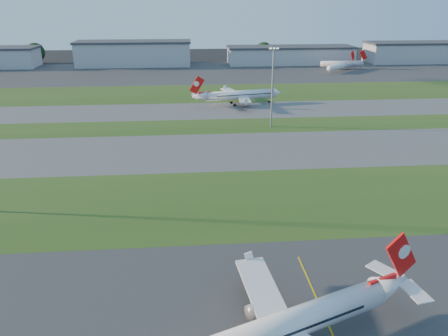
{
  "coord_description": "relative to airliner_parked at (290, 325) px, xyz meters",
  "views": [
    {
      "loc": [
        -12.52,
        -30.58,
        39.97
      ],
      "look_at": [
        -5.32,
        53.66,
        7.0
      ],
      "focal_mm": 35.0,
      "sensor_mm": 36.0,
      "label": 1
    }
  ],
  "objects": [
    {
      "name": "hangar_far_east",
      "position": [
        156.12,
        244.88,
        2.88
      ],
      "size": [
        96.9,
        23.0,
        13.2
      ],
      "color": "#95979C",
      "rests_on": "ground"
    },
    {
      "name": "airliner_taxiing",
      "position": [
        9.74,
        130.96,
        0.08
      ],
      "size": [
        34.7,
        29.17,
        10.92
      ],
      "rotation": [
        0.0,
        0.0,
        3.33
      ],
      "color": "white",
      "rests_on": "ground"
    },
    {
      "name": "tree_east",
      "position": [
        116.12,
        256.88,
        2.41
      ],
      "size": [
        10.45,
        10.45,
        11.4
      ],
      "color": "black",
      "rests_on": "ground"
    },
    {
      "name": "taxiway_a",
      "position": [
        1.12,
        74.88,
        -3.75
      ],
      "size": [
        300.0,
        32.0,
        0.01
      ],
      "primitive_type": "cube",
      "color": "#515154",
      "rests_on": "ground"
    },
    {
      "name": "taxiway_b",
      "position": [
        1.12,
        121.88,
        -3.75
      ],
      "size": [
        300.0,
        26.0,
        0.01
      ],
      "primitive_type": "cube",
      "color": "#515154",
      "rests_on": "ground"
    },
    {
      "name": "tree_west",
      "position": [
        -108.88,
        259.88,
        3.39
      ],
      "size": [
        12.1,
        12.1,
        13.2
      ],
      "color": "black",
      "rests_on": "ground"
    },
    {
      "name": "grass_strip_c",
      "position": [
        1.12,
        154.88,
        -3.75
      ],
      "size": [
        300.0,
        40.0,
        0.01
      ],
      "primitive_type": "cube",
      "color": "#274517",
      "rests_on": "ground"
    },
    {
      "name": "hangar_east",
      "position": [
        56.12,
        244.88,
        1.88
      ],
      "size": [
        81.6,
        23.0,
        11.2
      ],
      "color": "#95979C",
      "rests_on": "ground"
    },
    {
      "name": "hangar_west",
      "position": [
        -43.88,
        244.88,
        3.88
      ],
      "size": [
        71.4,
        23.0,
        15.2
      ],
      "color": "#95979C",
      "rests_on": "ground"
    },
    {
      "name": "grass_strip_b",
      "position": [
        1.12,
        99.88,
        -3.75
      ],
      "size": [
        300.0,
        18.0,
        0.01
      ],
      "primitive_type": "cube",
      "color": "#274517",
      "rests_on": "ground"
    },
    {
      "name": "apron_far",
      "position": [
        1.12,
        214.88,
        -3.75
      ],
      "size": [
        400.0,
        80.0,
        0.01
      ],
      "primitive_type": "cube",
      "color": "#333335",
      "rests_on": "ground"
    },
    {
      "name": "light_mast_centre",
      "position": [
        16.12,
        97.88,
        11.06
      ],
      "size": [
        3.2,
        0.7,
        25.8
      ],
      "color": "gray",
      "rests_on": "ground"
    },
    {
      "name": "airliner_parked",
      "position": [
        0.0,
        0.0,
        0.0
      ],
      "size": [
        32.55,
        27.6,
        10.69
      ],
      "rotation": [
        0.0,
        0.0,
        0.37
      ],
      "color": "white",
      "rests_on": "ground"
    },
    {
      "name": "tree_mid_west",
      "position": [
        -18.88,
        255.88,
        2.08
      ],
      "size": [
        9.9,
        9.9,
        10.8
      ],
      "color": "black",
      "rests_on": "ground"
    },
    {
      "name": "mini_jet_near",
      "position": [
        78.43,
        210.38,
        -0.47
      ],
      "size": [
        22.59,
        20.23,
        9.48
      ],
      "rotation": [
        0.0,
        0.0,
        0.72
      ],
      "color": "white",
      "rests_on": "ground"
    },
    {
      "name": "mini_jet_far",
      "position": [
        82.54,
        220.32,
        -0.47
      ],
      "size": [
        28.63,
        4.06,
        9.48
      ],
      "rotation": [
        0.0,
        0.0,
        0.03
      ],
      "color": "white",
      "rests_on": "ground"
    },
    {
      "name": "grass_strip_a",
      "position": [
        1.12,
        41.88,
        -3.75
      ],
      "size": [
        300.0,
        34.0,
        0.01
      ],
      "primitive_type": "cube",
      "color": "#274517",
      "rests_on": "ground"
    },
    {
      "name": "tree_mid_east",
      "position": [
        41.12,
        258.88,
        3.06
      ],
      "size": [
        11.55,
        11.55,
        12.6
      ],
      "color": "black",
      "rests_on": "ground"
    }
  ]
}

